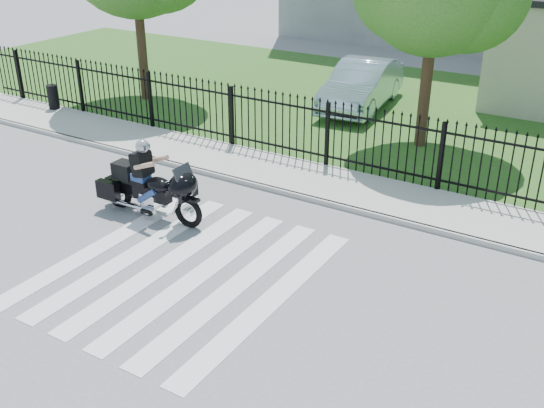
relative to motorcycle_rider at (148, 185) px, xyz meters
The scene contains 9 objects.
ground 2.68m from the motorcycle_rider, 34.87° to the right, with size 120.00×120.00×0.00m, color slate.
crosswalk 2.68m from the motorcycle_rider, 34.87° to the right, with size 5.00×5.50×0.01m, color silver, non-canonical shape.
sidewalk 4.17m from the motorcycle_rider, 59.14° to the left, with size 40.00×2.00×0.12m, color #ADAAA3.
curb 3.36m from the motorcycle_rider, 50.18° to the left, with size 40.00×0.12×0.12m, color #ADAAA3.
grass_strip 10.76m from the motorcycle_rider, 78.67° to the left, with size 40.00×12.00×0.02m, color #29521C.
iron_fence 5.00m from the motorcycle_rider, 65.03° to the left, with size 26.00×0.04×1.80m.
motorcycle_rider is the anchor object (origin of this frame).
parked_car 10.04m from the motorcycle_rider, 86.51° to the left, with size 1.65×4.74×1.56m, color #A3BDCD.
litter_bin 8.99m from the motorcycle_rider, 151.93° to the left, with size 0.35×0.35×0.79m, color black.
Camera 1 is at (6.94, -8.02, 6.40)m, focal length 42.00 mm.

